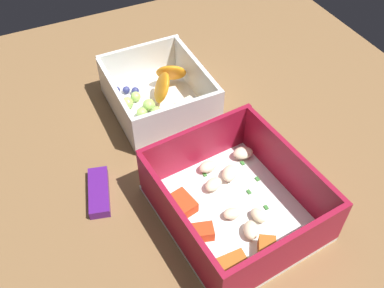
% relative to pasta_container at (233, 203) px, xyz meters
% --- Properties ---
extents(table_surface, '(0.80, 0.80, 0.02)m').
position_rel_pasta_container_xyz_m(table_surface, '(0.11, 0.01, -0.03)').
color(table_surface, brown).
rests_on(table_surface, ground).
extents(pasta_container, '(0.19, 0.17, 0.07)m').
position_rel_pasta_container_xyz_m(pasta_container, '(0.00, 0.00, 0.00)').
color(pasta_container, white).
rests_on(pasta_container, table_surface).
extents(fruit_bowl, '(0.15, 0.13, 0.06)m').
position_rel_pasta_container_xyz_m(fruit_bowl, '(0.21, 0.00, 0.00)').
color(fruit_bowl, white).
rests_on(fruit_bowl, table_surface).
extents(candy_bar, '(0.07, 0.04, 0.01)m').
position_rel_pasta_container_xyz_m(candy_bar, '(0.09, 0.13, -0.02)').
color(candy_bar, '#51197A').
rests_on(candy_bar, table_surface).
extents(paper_cup_liner, '(0.04, 0.04, 0.02)m').
position_rel_pasta_container_xyz_m(paper_cup_liner, '(0.32, -0.02, -0.01)').
color(paper_cup_liner, white).
rests_on(paper_cup_liner, table_surface).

